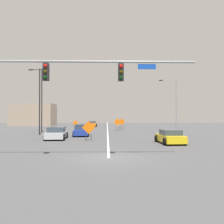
{
  "coord_description": "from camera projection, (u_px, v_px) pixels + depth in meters",
  "views": [
    {
      "loc": [
        -0.11,
        -14.23,
        2.57
      ],
      "look_at": [
        0.86,
        30.45,
        3.21
      ],
      "focal_mm": 37.8,
      "sensor_mm": 36.0,
      "label": 1
    }
  ],
  "objects": [
    {
      "name": "construction_sign_median_near",
      "position": [
        118.0,
        123.0,
        39.56
      ],
      "size": [
        1.32,
        0.1,
        2.11
      ],
      "color": "orange",
      "rests_on": "ground"
    },
    {
      "name": "ground",
      "position": [
        109.0,
        158.0,
        14.19
      ],
      "size": [
        134.71,
        134.71,
        0.0
      ],
      "primitive_type": "plane",
      "color": "#444447"
    },
    {
      "name": "construction_sign_left_lane",
      "position": [
        122.0,
        122.0,
        42.12
      ],
      "size": [
        1.23,
        0.21,
        2.04
      ],
      "color": "orange",
      "rests_on": "ground"
    },
    {
      "name": "traffic_signal_assembly",
      "position": [
        49.0,
        79.0,
        14.17
      ],
      "size": [
        13.65,
        0.44,
        6.47
      ],
      "color": "gray",
      "rests_on": "ground"
    },
    {
      "name": "street_lamp_near_left",
      "position": [
        41.0,
        98.0,
        35.19
      ],
      "size": [
        1.8,
        0.24,
        9.56
      ],
      "color": "black",
      "rests_on": "ground"
    },
    {
      "name": "car_blue_passing",
      "position": [
        81.0,
        131.0,
        29.54
      ],
      "size": [
        2.13,
        4.02,
        1.46
      ],
      "color": "#1E389E",
      "rests_on": "ground"
    },
    {
      "name": "road_centre_stripe",
      "position": [
        107.0,
        127.0,
        51.6
      ],
      "size": [
        0.16,
        74.84,
        0.01
      ],
      "color": "white",
      "rests_on": "ground"
    },
    {
      "name": "car_orange_approaching",
      "position": [
        93.0,
        124.0,
        53.94
      ],
      "size": [
        1.95,
        4.29,
        1.26
      ],
      "color": "orange",
      "rests_on": "ground"
    },
    {
      "name": "construction_sign_right_lane",
      "position": [
        76.0,
        124.0,
        40.15
      ],
      "size": [
        1.08,
        0.09,
        1.77
      ],
      "color": "orange",
      "rests_on": "ground"
    },
    {
      "name": "street_lamp_mid_left",
      "position": [
        39.0,
        99.0,
        31.03
      ],
      "size": [
        1.54,
        0.24,
        8.74
      ],
      "color": "black",
      "rests_on": "ground"
    },
    {
      "name": "street_lamp_far_left",
      "position": [
        175.0,
        103.0,
        32.27
      ],
      "size": [
        2.43,
        0.24,
        7.51
      ],
      "color": "gray",
      "rests_on": "ground"
    },
    {
      "name": "car_silver_distant",
      "position": [
        56.0,
        133.0,
        25.33
      ],
      "size": [
        2.31,
        4.0,
        1.32
      ],
      "color": "#B7BABF",
      "rests_on": "ground"
    },
    {
      "name": "construction_sign_right_shoulder",
      "position": [
        89.0,
        128.0,
        24.01
      ],
      "size": [
        1.34,
        0.12,
        2.0
      ],
      "color": "orange",
      "rests_on": "ground"
    },
    {
      "name": "car_yellow_far",
      "position": [
        170.0,
        137.0,
        21.53
      ],
      "size": [
        2.19,
        4.01,
        1.27
      ],
      "color": "gold",
      "rests_on": "ground"
    },
    {
      "name": "roadside_building_west",
      "position": [
        34.0,
        115.0,
        59.16
      ],
      "size": [
        10.17,
        7.23,
        5.43
      ],
      "color": "gray",
      "rests_on": "ground"
    }
  ]
}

